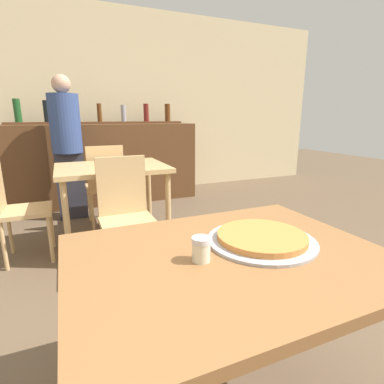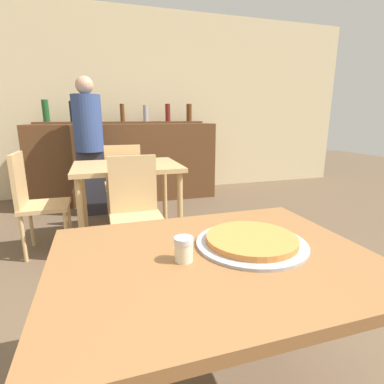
{
  "view_description": "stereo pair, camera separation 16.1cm",
  "coord_description": "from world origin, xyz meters",
  "px_view_note": "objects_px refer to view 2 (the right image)",
  "views": [
    {
      "loc": [
        -0.53,
        -0.88,
        1.22
      ],
      "look_at": [
        0.09,
        0.55,
        0.82
      ],
      "focal_mm": 28.0,
      "sensor_mm": 36.0,
      "label": 1
    },
    {
      "loc": [
        -0.38,
        -0.94,
        1.22
      ],
      "look_at": [
        0.09,
        0.55,
        0.82
      ],
      "focal_mm": 28.0,
      "sensor_mm": 36.0,
      "label": 2
    }
  ],
  "objects_px": {
    "person_standing": "(89,143)",
    "chair_far_side_front": "(135,207)",
    "chair_far_side_back": "(123,179)",
    "pizza_tray": "(251,241)",
    "cheese_shaker": "(184,249)",
    "chair_far_side_left": "(34,197)"
  },
  "relations": [
    {
      "from": "chair_far_side_front",
      "to": "person_standing",
      "type": "distance_m",
      "value": 1.67
    },
    {
      "from": "chair_far_side_front",
      "to": "pizza_tray",
      "type": "height_order",
      "value": "chair_far_side_front"
    },
    {
      "from": "chair_far_side_front",
      "to": "chair_far_side_left",
      "type": "relative_size",
      "value": 1.0
    },
    {
      "from": "chair_far_side_left",
      "to": "person_standing",
      "type": "bearing_deg",
      "value": -24.64
    },
    {
      "from": "chair_far_side_left",
      "to": "pizza_tray",
      "type": "relative_size",
      "value": 2.09
    },
    {
      "from": "chair_far_side_left",
      "to": "cheese_shaker",
      "type": "distance_m",
      "value": 2.1
    },
    {
      "from": "chair_far_side_back",
      "to": "person_standing",
      "type": "height_order",
      "value": "person_standing"
    },
    {
      "from": "chair_far_side_back",
      "to": "pizza_tray",
      "type": "xyz_separation_m",
      "value": [
        0.3,
        -2.42,
        0.22
      ]
    },
    {
      "from": "chair_far_side_left",
      "to": "person_standing",
      "type": "distance_m",
      "value": 1.2
    },
    {
      "from": "person_standing",
      "to": "chair_far_side_front",
      "type": "bearing_deg",
      "value": -77.78
    },
    {
      "from": "chair_far_side_front",
      "to": "chair_far_side_back",
      "type": "xyz_separation_m",
      "value": [
        0.0,
        1.11,
        0.0
      ]
    },
    {
      "from": "person_standing",
      "to": "pizza_tray",
      "type": "bearing_deg",
      "value": -77.39
    },
    {
      "from": "cheese_shaker",
      "to": "chair_far_side_left",
      "type": "bearing_deg",
      "value": 113.47
    },
    {
      "from": "pizza_tray",
      "to": "person_standing",
      "type": "bearing_deg",
      "value": 102.61
    },
    {
      "from": "chair_far_side_back",
      "to": "pizza_tray",
      "type": "bearing_deg",
      "value": 97.18
    },
    {
      "from": "chair_far_side_back",
      "to": "chair_far_side_left",
      "type": "relative_size",
      "value": 1.0
    },
    {
      "from": "chair_far_side_back",
      "to": "cheese_shaker",
      "type": "height_order",
      "value": "chair_far_side_back"
    },
    {
      "from": "chair_far_side_front",
      "to": "chair_far_side_left",
      "type": "distance_m",
      "value": 0.99
    },
    {
      "from": "cheese_shaker",
      "to": "person_standing",
      "type": "xyz_separation_m",
      "value": [
        -0.36,
        2.95,
        0.14
      ]
    },
    {
      "from": "chair_far_side_front",
      "to": "pizza_tray",
      "type": "xyz_separation_m",
      "value": [
        0.3,
        -1.31,
        0.22
      ]
    },
    {
      "from": "chair_far_side_back",
      "to": "person_standing",
      "type": "xyz_separation_m",
      "value": [
        -0.34,
        0.48,
        0.38
      ]
    },
    {
      "from": "pizza_tray",
      "to": "cheese_shaker",
      "type": "distance_m",
      "value": 0.3
    }
  ]
}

